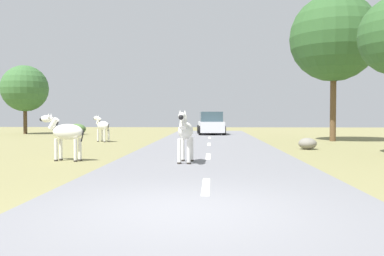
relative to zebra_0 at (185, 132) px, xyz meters
name	(u,v)px	position (x,y,z in m)	size (l,w,h in m)	color
ground_plane	(181,212)	(0.33, -6.01, -1.01)	(90.00, 90.00, 0.00)	olive
road	(204,211)	(0.69, -6.01, -0.99)	(6.00, 64.00, 0.05)	slate
lane_markings	(203,227)	(0.69, -7.01, -0.96)	(0.16, 56.00, 0.01)	silver
zebra_0	(185,132)	(0.00, 0.00, 0.00)	(0.52, 1.71, 1.61)	silver
zebra_2	(102,126)	(-5.41, 10.32, -0.10)	(1.32, 1.26, 1.53)	silver
zebra_3	(65,132)	(-4.02, 0.80, -0.07)	(1.66, 0.65, 1.58)	silver
car_0	(211,124)	(0.77, 18.88, -0.16)	(2.26, 4.45, 1.74)	silver
tree_1	(334,38)	(7.91, 11.55, 5.00)	(5.06, 5.06, 8.55)	brown
tree_4	(25,89)	(-14.35, 19.66, 2.69)	(3.74, 3.74, 5.58)	#4C3823
bush_1	(77,129)	(-9.87, 19.04, -0.59)	(1.42, 1.28, 0.85)	#4C7038
rock_0	(308,144)	(5.08, 5.78, -0.76)	(0.79, 0.85, 0.51)	gray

